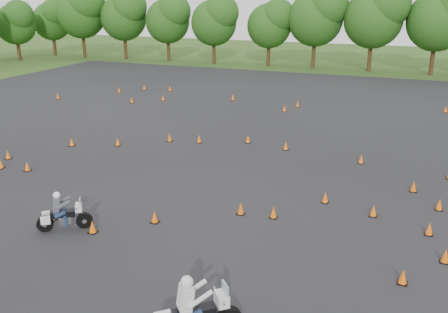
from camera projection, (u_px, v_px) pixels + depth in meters
ground at (187, 215)px, 19.67m from camera, size 140.00×140.00×0.00m
asphalt_pad at (238, 167)px, 24.97m from camera, size 62.00×62.00×0.00m
treeline at (381, 32)px, 48.22m from camera, size 87.00×32.14×10.47m
traffic_cones at (229, 168)px, 24.22m from camera, size 35.90×32.91×0.45m
rider_grey at (64, 210)px, 18.25m from camera, size 2.00×1.61×1.54m
rider_white at (196, 308)px, 12.32m from camera, size 2.37×2.23×1.92m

